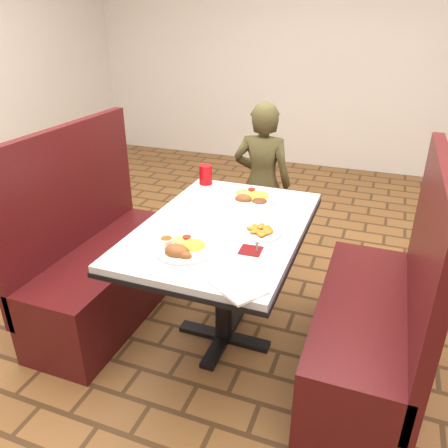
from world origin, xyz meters
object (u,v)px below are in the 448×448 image
at_px(plantain_plate, 261,232).
at_px(booth_bench_left, 103,266).
at_px(red_tumbler, 206,175).
at_px(diner_person, 262,183).
at_px(dining_table, 224,240).
at_px(far_dinner_plate, 252,196).
at_px(booth_bench_right, 373,324).
at_px(near_dinner_plate, 183,246).

bearing_deg(plantain_plate, booth_bench_left, 177.54).
xyz_separation_m(plantain_plate, red_tumbler, (-0.53, 0.56, 0.05)).
bearing_deg(diner_person, dining_table, 92.75).
bearing_deg(far_dinner_plate, booth_bench_right, -25.41).
height_order(booth_bench_right, far_dinner_plate, booth_bench_right).
bearing_deg(plantain_plate, dining_table, 168.31).
relative_size(booth_bench_left, far_dinner_plate, 4.08).
bearing_deg(far_dinner_plate, diner_person, 100.83).
xyz_separation_m(near_dinner_plate, far_dinner_plate, (0.11, 0.70, -0.00)).
relative_size(dining_table, booth_bench_right, 1.01).
xyz_separation_m(diner_person, plantain_plate, (0.30, -1.10, 0.17)).
distance_m(booth_bench_right, diner_person, 1.41).
bearing_deg(dining_table, far_dinner_plate, 84.17).
bearing_deg(near_dinner_plate, plantain_plate, 46.14).
xyz_separation_m(near_dinner_plate, plantain_plate, (0.28, 0.29, -0.02)).
distance_m(dining_table, near_dinner_plate, 0.37).
bearing_deg(diner_person, near_dinner_plate, 88.51).
relative_size(booth_bench_right, red_tumbler, 9.77).
bearing_deg(booth_bench_left, dining_table, 0.00).
bearing_deg(far_dinner_plate, booth_bench_left, -156.58).
xyz_separation_m(booth_bench_left, far_dinner_plate, (0.84, 0.36, 0.45)).
bearing_deg(red_tumbler, dining_table, -58.36).
distance_m(dining_table, plantain_plate, 0.24).
height_order(diner_person, near_dinner_plate, diner_person).
relative_size(far_dinner_plate, red_tumbler, 2.39).
bearing_deg(near_dinner_plate, far_dinner_plate, 81.06).
relative_size(booth_bench_right, diner_person, 1.01).
xyz_separation_m(booth_bench_left, plantain_plate, (1.01, -0.04, 0.43)).
xyz_separation_m(far_dinner_plate, red_tumbler, (-0.36, 0.16, 0.03)).
xyz_separation_m(booth_bench_left, diner_person, (0.70, 1.06, 0.27)).
xyz_separation_m(dining_table, booth_bench_right, (0.80, 0.00, -0.32)).
height_order(dining_table, near_dinner_plate, near_dinner_plate).
bearing_deg(red_tumbler, far_dinner_plate, -23.77).
xyz_separation_m(booth_bench_right, far_dinner_plate, (-0.76, 0.36, 0.45)).
bearing_deg(diner_person, booth_bench_left, 53.91).
bearing_deg(booth_bench_right, booth_bench_left, 180.00).
relative_size(dining_table, booth_bench_left, 1.01).
xyz_separation_m(dining_table, diner_person, (-0.10, 1.06, -0.06)).
bearing_deg(booth_bench_left, far_dinner_plate, 23.42).
relative_size(booth_bench_left, red_tumbler, 9.77).
xyz_separation_m(booth_bench_right, plantain_plate, (-0.59, -0.04, 0.43)).
relative_size(plantain_plate, red_tumbler, 1.63).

